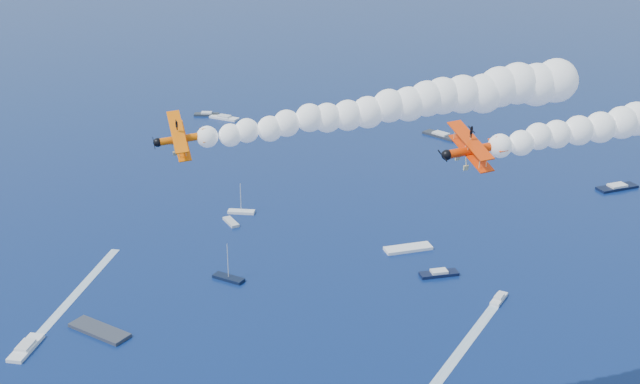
% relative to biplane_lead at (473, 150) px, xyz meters
% --- Properties ---
extents(biplane_lead, '(11.19, 11.76, 7.15)m').
position_rel_biplane_lead_xyz_m(biplane_lead, '(0.00, 0.00, 0.00)').
color(biplane_lead, '#FF3A05').
extents(biplane_trail, '(10.64, 11.21, 7.76)m').
position_rel_biplane_lead_xyz_m(biplane_trail, '(-35.07, -2.13, -2.26)').
color(biplane_trail, '#FF6605').
extents(smoke_trail_trail, '(55.09, 52.70, 9.90)m').
position_rel_biplane_lead_xyz_m(smoke_trail_trail, '(-13.66, 13.32, -0.28)').
color(smoke_trail_trail, white).
extents(spectator_boats, '(234.26, 182.66, 0.70)m').
position_rel_biplane_lead_xyz_m(spectator_boats, '(-18.35, 92.79, -56.03)').
color(spectator_boats, white).
rests_on(spectator_boats, ground).
extents(boat_wakes, '(137.70, 62.24, 0.04)m').
position_rel_biplane_lead_xyz_m(boat_wakes, '(-18.42, 52.05, -56.35)').
color(boat_wakes, white).
rests_on(boat_wakes, ground).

